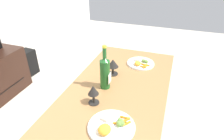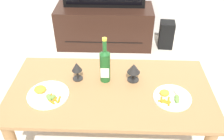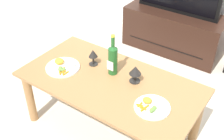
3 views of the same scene
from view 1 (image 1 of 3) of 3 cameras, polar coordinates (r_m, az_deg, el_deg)
The scene contains 8 objects.
ground_plane at distance 1.81m, azimuth 1.68°, elevation -18.41°, with size 6.40×6.40×0.00m, color beige.
dining_table at distance 1.51m, azimuth 1.92°, elevation -7.53°, with size 1.37×0.71×0.52m.
floor_speaker at distance 2.77m, azimuth -23.32°, elevation 2.11°, with size 0.17×0.17×0.33m, color black.
wine_bottle at distance 1.38m, azimuth -2.08°, elevation -0.49°, with size 0.07×0.07×0.33m.
goblet_left at distance 1.26m, azimuth -5.51°, elevation -6.28°, with size 0.07×0.07×0.14m.
goblet_right at distance 1.56m, azimuth 0.27°, elevation 1.73°, with size 0.09×0.09×0.14m.
dinner_plate_left at distance 1.14m, azimuth -0.20°, elevation -16.11°, with size 0.27×0.27×0.05m.
dinner_plate_right at distance 1.77m, azimuth 8.38°, elevation 2.02°, with size 0.24×0.24×0.05m.
Camera 1 is at (-1.15, -0.34, 1.35)m, focal length 31.24 mm.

